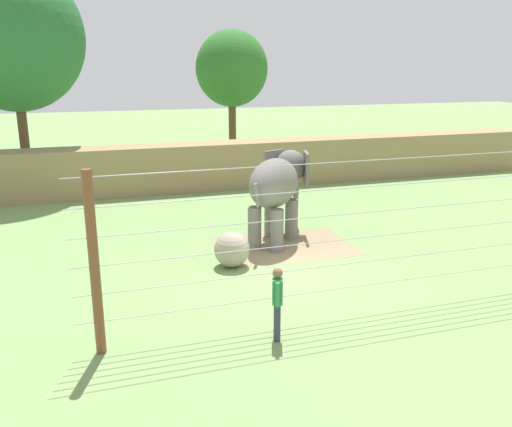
% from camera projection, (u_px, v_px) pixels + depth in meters
% --- Properties ---
extents(ground_plane, '(120.00, 120.00, 0.00)m').
position_uv_depth(ground_plane, '(294.00, 276.00, 15.40)').
color(ground_plane, '#759956').
extents(dirt_patch, '(4.55, 3.28, 0.01)m').
position_uv_depth(dirt_patch, '(284.00, 246.00, 17.94)').
color(dirt_patch, '#937F5B').
rests_on(dirt_patch, ground).
extents(embankment_wall, '(36.00, 1.80, 2.20)m').
position_uv_depth(embankment_wall, '(202.00, 166.00, 26.07)').
color(embankment_wall, '#997F56').
rests_on(embankment_wall, ground).
extents(elephant, '(3.20, 3.41, 2.94)m').
position_uv_depth(elephant, '(277.00, 185.00, 17.98)').
color(elephant, slate).
rests_on(elephant, ground).
extents(enrichment_ball, '(1.06, 1.06, 1.06)m').
position_uv_depth(enrichment_ball, '(232.00, 249.00, 16.01)').
color(enrichment_ball, gray).
rests_on(enrichment_ball, ground).
extents(cable_fence, '(11.86, 0.21, 3.91)m').
position_uv_depth(cable_fence, '(339.00, 238.00, 12.42)').
color(cable_fence, brown).
rests_on(cable_fence, ground).
extents(zookeeper, '(0.33, 0.59, 1.67)m').
position_uv_depth(zookeeper, '(277.00, 300.00, 11.63)').
color(zookeeper, '#33384C').
rests_on(zookeeper, ground).
extents(tree_far_left, '(4.16, 4.16, 7.81)m').
position_uv_depth(tree_far_left, '(232.00, 69.00, 31.08)').
color(tree_far_left, brown).
rests_on(tree_far_left, ground).
extents(tree_left_of_centre, '(6.32, 6.32, 10.35)m').
position_uv_depth(tree_left_of_centre, '(13.00, 37.00, 24.18)').
color(tree_left_of_centre, brown).
rests_on(tree_left_of_centre, ground).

